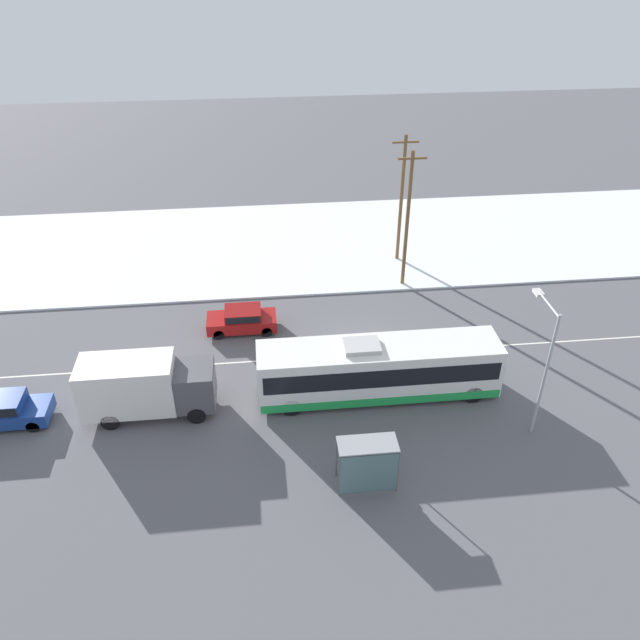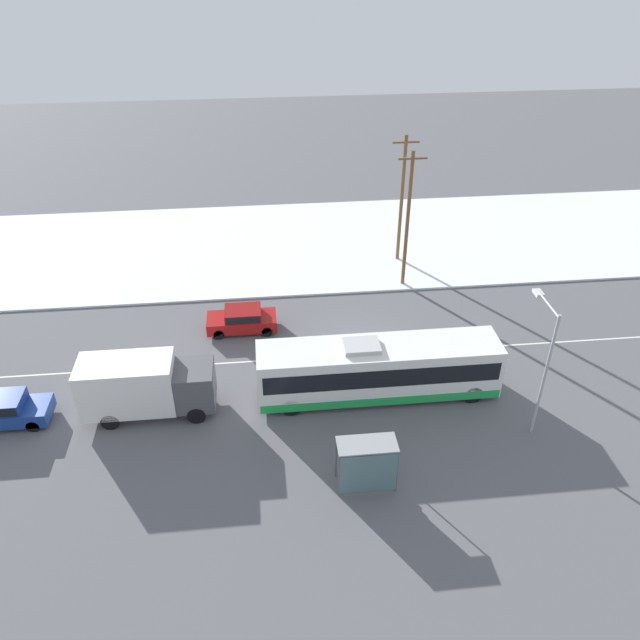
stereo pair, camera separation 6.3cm
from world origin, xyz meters
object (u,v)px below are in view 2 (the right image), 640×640
object	(u,v)px
city_bus	(378,369)
parked_car_near_truck	(3,409)
box_truck	(144,385)
utility_pole_roadside	(408,219)
pedestrian_at_stop	(366,448)
streetlamp	(544,353)
utility_pole_snowlot	(402,198)
sedan_car	(242,319)
bus_shelter	(368,461)

from	to	relation	value
city_bus	parked_car_near_truck	xyz separation A→B (m)	(-18.59, -0.22, -0.76)
box_truck	utility_pole_roadside	distance (m)	19.42
pedestrian_at_stop	streetlamp	bearing A→B (deg)	12.01
city_bus	utility_pole_snowlot	size ratio (longest dim) A/B	1.35
pedestrian_at_stop	streetlamp	size ratio (longest dim) A/B	0.25
utility_pole_roadside	pedestrian_at_stop	bearing A→B (deg)	-108.15
pedestrian_at_stop	utility_pole_roadside	xyz separation A→B (m)	(5.24, 15.99, 3.78)
utility_pole_roadside	utility_pole_snowlot	xyz separation A→B (m)	(0.40, 3.60, -0.07)
box_truck	pedestrian_at_stop	xyz separation A→B (m)	(10.23, -4.66, -0.69)
sedan_car	utility_pole_snowlot	size ratio (longest dim) A/B	0.45
sedan_car	utility_pole_roadside	xyz separation A→B (m)	(10.75, 4.39, 4.01)
parked_car_near_truck	streetlamp	bearing A→B (deg)	-6.39
sedan_car	pedestrian_at_stop	distance (m)	12.84
parked_car_near_truck	bus_shelter	xyz separation A→B (m)	(16.96, -6.05, 0.83)
sedan_car	parked_car_near_truck	bearing A→B (deg)	30.86
parked_car_near_truck	utility_pole_snowlot	distance (m)	27.53
pedestrian_at_stop	streetlamp	distance (m)	9.17
streetlamp	utility_pole_roadside	bearing A→B (deg)	102.46
sedan_car	parked_car_near_truck	xyz separation A→B (m)	(-11.64, -6.95, 0.04)
sedan_car	streetlamp	bearing A→B (deg)	144.77
pedestrian_at_stop	utility_pole_roadside	bearing A→B (deg)	71.85
parked_car_near_truck	bus_shelter	bearing A→B (deg)	-19.63
sedan_car	utility_pole_snowlot	bearing A→B (deg)	-144.37
parked_car_near_truck	pedestrian_at_stop	size ratio (longest dim) A/B	2.58
city_bus	streetlamp	size ratio (longest dim) A/B	1.83
pedestrian_at_stop	utility_pole_roadside	size ratio (longest dim) A/B	0.18
city_bus	streetlamp	xyz separation A→B (m)	(6.94, -3.08, 2.72)
box_truck	utility_pole_roadside	world-z (taller)	utility_pole_roadside
sedan_car	bus_shelter	xyz separation A→B (m)	(5.33, -13.00, 0.87)
pedestrian_at_stop	bus_shelter	bearing A→B (deg)	-97.37
parked_car_near_truck	box_truck	bearing A→B (deg)	0.16
parked_car_near_truck	streetlamp	distance (m)	25.92
parked_car_near_truck	pedestrian_at_stop	world-z (taller)	pedestrian_at_stop
city_bus	utility_pole_roadside	xyz separation A→B (m)	(3.80, 11.13, 3.22)
pedestrian_at_stop	bus_shelter	distance (m)	1.56
utility_pole_snowlot	bus_shelter	bearing A→B (deg)	-105.51
sedan_car	streetlamp	world-z (taller)	streetlamp
city_bus	streetlamp	bearing A→B (deg)	-23.93
pedestrian_at_stop	parked_car_near_truck	bearing A→B (deg)	164.86
sedan_car	pedestrian_at_stop	world-z (taller)	pedestrian_at_stop
city_bus	bus_shelter	bearing A→B (deg)	-104.53
streetlamp	utility_pole_roadside	xyz separation A→B (m)	(-3.14, 14.20, 0.50)
parked_car_near_truck	bus_shelter	size ratio (longest dim) A/B	1.69
city_bus	pedestrian_at_stop	size ratio (longest dim) A/B	7.32
pedestrian_at_stop	utility_pole_roadside	world-z (taller)	utility_pole_roadside
box_truck	bus_shelter	distance (m)	11.74
bus_shelter	city_bus	bearing A→B (deg)	75.47
parked_car_near_truck	streetlamp	world-z (taller)	streetlamp
utility_pole_snowlot	streetlamp	bearing A→B (deg)	-81.26
sedan_car	pedestrian_at_stop	bearing A→B (deg)	115.43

